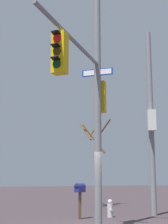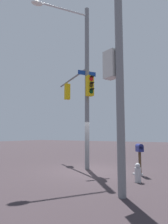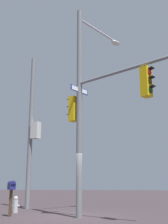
% 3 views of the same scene
% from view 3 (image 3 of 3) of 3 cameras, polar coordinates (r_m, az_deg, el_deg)
% --- Properties ---
extents(ground_plane, '(80.00, 80.00, 0.00)m').
position_cam_3_polar(ground_plane, '(12.21, -2.47, -20.28)').
color(ground_plane, '#372D31').
extents(main_signal_pole_assembly, '(4.47, 5.43, 9.11)m').
position_cam_3_polar(main_signal_pole_assembly, '(12.03, 1.59, 3.57)').
color(main_signal_pole_assembly, slate).
rests_on(main_signal_pole_assembly, ground).
extents(secondary_pole_assembly, '(0.73, 0.51, 8.47)m').
position_cam_3_polar(secondary_pole_assembly, '(16.08, -10.48, -3.47)').
color(secondary_pole_assembly, slate).
rests_on(secondary_pole_assembly, ground).
extents(fire_hydrant, '(0.38, 0.24, 0.73)m').
position_cam_3_polar(fire_hydrant, '(13.92, -13.64, -17.71)').
color(fire_hydrant, '#B2B2B7').
rests_on(fire_hydrant, ground).
extents(mailbox, '(0.45, 0.50, 1.41)m').
position_cam_3_polar(mailbox, '(12.50, -14.39, -14.63)').
color(mailbox, '#4C3823').
rests_on(mailbox, ground).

